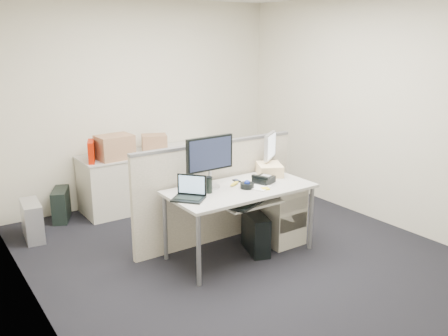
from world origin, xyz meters
TOP-DOWN VIEW (x-y plane):
  - floor at (0.00, 0.00)m, footprint 4.00×4.50m
  - wall_back at (0.00, 2.25)m, footprint 4.00×0.02m
  - wall_left at (-2.00, 0.00)m, footprint 0.02×4.50m
  - wall_right at (2.00, 0.00)m, footprint 0.02×4.50m
  - desk at (0.00, 0.00)m, footprint 1.50×0.75m
  - keyboard_tray at (0.00, -0.18)m, footprint 0.62×0.32m
  - drawer_pedestal at (0.55, 0.05)m, footprint 0.40×0.55m
  - cubicle_partition at (0.00, 0.45)m, footprint 2.00×0.06m
  - back_counter at (0.00, 1.93)m, footprint 2.00×0.60m
  - monitor_main at (-0.25, 0.18)m, footprint 0.54×0.22m
  - monitor_small at (0.65, 0.32)m, footprint 0.39×0.35m
  - laptop at (-0.62, -0.02)m, footprint 0.36×0.36m
  - trackball at (0.05, -0.05)m, footprint 0.15×0.15m
  - desk_phone at (0.30, -0.01)m, footprint 0.26×0.24m
  - paper_stack at (0.15, -0.08)m, footprint 0.29×0.32m
  - sticky_pad at (0.18, -0.18)m, footprint 0.10×0.10m
  - travel_mug at (-0.35, 0.05)m, footprint 0.09×0.09m
  - banana at (0.00, 0.10)m, footprint 0.16×0.10m
  - cellphone at (0.10, 0.20)m, footprint 0.06×0.10m
  - manila_folders at (0.55, 0.20)m, footprint 0.38×0.41m
  - keyboard at (-0.05, -0.22)m, footprint 0.53×0.36m
  - pc_tower_desk at (0.17, -0.05)m, footprint 0.31×0.48m
  - pc_tower_spare_dark at (-1.27, 2.03)m, footprint 0.33×0.46m
  - pc_tower_spare_silver at (-1.70, 1.63)m, footprint 0.23×0.48m
  - cardboard_box_left at (-0.61, 1.81)m, footprint 0.45×0.35m
  - cardboard_box_right at (0.00, 1.94)m, footprint 0.39×0.35m
  - red_binder at (-0.90, 1.83)m, footprint 0.17×0.30m

SIDE VIEW (x-z plane):
  - floor at x=0.00m, z-range -0.01..0.00m
  - pc_tower_spare_dark at x=-1.27m, z-range 0.00..0.40m
  - pc_tower_desk at x=0.17m, z-range 0.00..0.42m
  - pc_tower_spare_silver at x=-1.70m, z-range 0.00..0.44m
  - drawer_pedestal at x=0.55m, z-range 0.00..0.65m
  - back_counter at x=0.00m, z-range 0.00..0.72m
  - cubicle_partition at x=0.00m, z-range 0.00..1.10m
  - keyboard_tray at x=0.00m, z-range 0.61..0.63m
  - keyboard at x=-0.05m, z-range 0.63..0.66m
  - desk at x=0.00m, z-range 0.30..1.03m
  - paper_stack at x=0.15m, z-range 0.73..0.74m
  - sticky_pad at x=0.18m, z-range 0.73..0.74m
  - cellphone at x=0.10m, z-range 0.73..0.74m
  - banana at x=0.00m, z-range 0.73..0.77m
  - trackball at x=0.05m, z-range 0.73..0.78m
  - desk_phone at x=0.30m, z-range 0.73..0.80m
  - manila_folders at x=0.55m, z-range 0.73..0.85m
  - travel_mug at x=-0.35m, z-range 0.73..0.88m
  - cardboard_box_right at x=0.00m, z-range 0.72..0.95m
  - laptop at x=-0.62m, z-range 0.73..0.95m
  - red_binder at x=-0.90m, z-range 0.72..1.00m
  - cardboard_box_left at x=-0.61m, z-range 0.72..1.04m
  - monitor_small at x=0.65m, z-range 0.73..1.16m
  - monitor_main at x=-0.25m, z-range 0.73..1.26m
  - wall_back at x=0.00m, z-range 0.00..2.70m
  - wall_left at x=-2.00m, z-range 0.00..2.70m
  - wall_right at x=2.00m, z-range 0.00..2.70m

